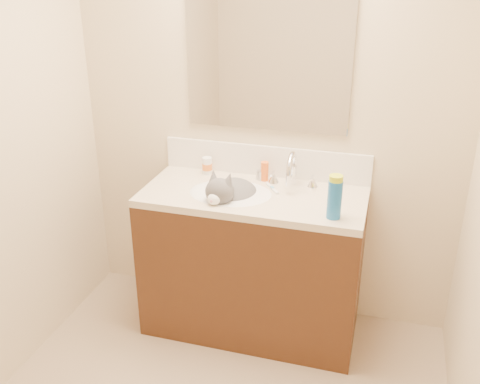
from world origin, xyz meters
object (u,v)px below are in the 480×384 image
Objects in this scene: faucet at (292,173)px; spray_can at (335,200)px; cat at (231,198)px; pill_bottle at (207,166)px; silver_jar at (260,175)px; basin at (230,204)px; amber_bottle at (265,171)px; vanity_cabinet at (253,265)px.

faucet is 1.46× the size of spray_can.
pill_bottle is (-0.21, 0.22, 0.08)m from cat.
cat is 2.21× the size of spray_can.
basin is at bearing -115.34° from silver_jar.
amber_bottle is 0.58× the size of spray_can.
spray_can reaches higher than pill_bottle.
spray_can reaches higher than amber_bottle.
faucet reaches higher than basin.
cat is at bearing -46.70° from pill_bottle.
amber_bottle is at bearing 58.73° from basin.
spray_can reaches higher than silver_jar.
vanity_cabinet is at bearing 23.33° from cat.
cat is at bearing -151.29° from faucet.
spray_can is at bearing -49.30° from faucet.
vanity_cabinet is 2.83× the size of cat.
basin is at bearing -47.17° from pill_bottle.
faucet is at bearing 130.70° from spray_can.
amber_bottle is 0.57m from spray_can.
spray_can is (0.46, -0.37, 0.07)m from silver_jar.
spray_can reaches higher than vanity_cabinet.
vanity_cabinet is 0.54m from amber_bottle.
faucet is 0.41m from spray_can.
faucet is 5.22× the size of silver_jar.
faucet is at bearing -6.76° from pill_bottle.
silver_jar is at bearing -0.22° from pill_bottle.
silver_jar is at bearing 162.87° from faucet.
silver_jar is 0.60m from spray_can.
silver_jar is (0.11, 0.23, 0.10)m from basin.
pill_bottle is (-0.33, 0.20, 0.50)m from vanity_cabinet.
silver_jar is (-0.19, 0.06, -0.06)m from faucet.
vanity_cabinet is at bearing -30.84° from pill_bottle.
silver_jar is at bearing 64.66° from basin.
silver_jar is (0.11, 0.22, 0.06)m from cat.
faucet is at bearing 37.29° from vanity_cabinet.
spray_can is at bearing -38.86° from silver_jar.
pill_bottle is at bearing 173.24° from faucet.
cat is 0.32m from pill_bottle.
spray_can is at bearing -3.99° from cat.
basin reaches higher than vanity_cabinet.
cat is 0.60m from spray_can.
amber_bottle reaches higher than silver_jar.
vanity_cabinet is at bearing -86.30° from silver_jar.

